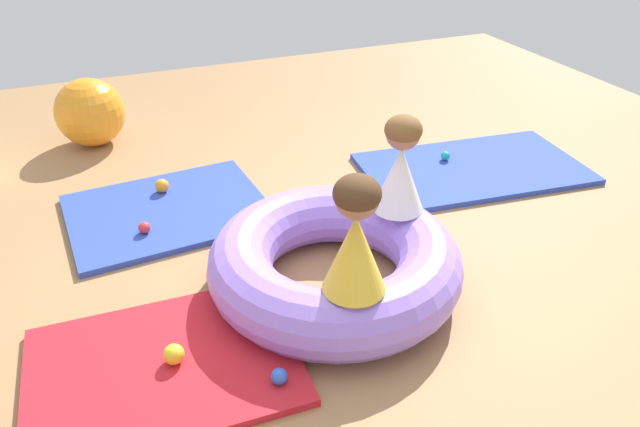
% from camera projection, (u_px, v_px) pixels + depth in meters
% --- Properties ---
extents(ground_plane, '(8.00, 8.00, 0.00)m').
position_uv_depth(ground_plane, '(307.00, 282.00, 3.26)').
color(ground_plane, '#9E7549').
extents(gym_mat_far_right, '(1.21, 0.93, 0.04)m').
position_uv_depth(gym_mat_far_right, '(163.00, 366.00, 2.70)').
color(gym_mat_far_right, red).
rests_on(gym_mat_far_right, ground).
extents(gym_mat_center_rear, '(1.28, 1.05, 0.04)m').
position_uv_depth(gym_mat_center_rear, '(168.00, 211.00, 3.87)').
color(gym_mat_center_rear, '#2D47B7').
rests_on(gym_mat_center_rear, ground).
extents(gym_mat_far_left, '(1.66, 1.06, 0.04)m').
position_uv_depth(gym_mat_far_left, '(473.00, 169.00, 4.38)').
color(gym_mat_far_left, '#2D47B7').
rests_on(gym_mat_far_left, ground).
extents(inflatable_cushion, '(1.32, 1.32, 0.34)m').
position_uv_depth(inflatable_cushion, '(335.00, 262.00, 3.13)').
color(inflatable_cushion, '#9975EA').
rests_on(inflatable_cushion, ground).
extents(child_in_yellow, '(0.39, 0.39, 0.56)m').
position_uv_depth(child_in_yellow, '(356.00, 237.00, 2.53)').
color(child_in_yellow, yellow).
rests_on(child_in_yellow, inflatable_cushion).
extents(child_in_white, '(0.36, 0.36, 0.54)m').
position_uv_depth(child_in_white, '(401.00, 165.00, 3.14)').
color(child_in_white, white).
rests_on(child_in_white, inflatable_cushion).
extents(play_ball_red, '(0.07, 0.07, 0.07)m').
position_uv_depth(play_ball_red, '(144.00, 228.00, 3.59)').
color(play_ball_red, red).
rests_on(play_ball_red, gym_mat_center_rear).
extents(play_ball_teal, '(0.07, 0.07, 0.07)m').
position_uv_depth(play_ball_teal, '(445.00, 156.00, 4.44)').
color(play_ball_teal, teal).
rests_on(play_ball_teal, gym_mat_far_left).
extents(play_ball_orange, '(0.09, 0.09, 0.09)m').
position_uv_depth(play_ball_orange, '(162.00, 186.00, 4.02)').
color(play_ball_orange, orange).
rests_on(play_ball_orange, gym_mat_center_rear).
extents(play_ball_blue, '(0.07, 0.07, 0.07)m').
position_uv_depth(play_ball_blue, '(279.00, 376.00, 2.57)').
color(play_ball_blue, blue).
rests_on(play_ball_blue, gym_mat_far_right).
extents(play_ball_yellow, '(0.09, 0.09, 0.09)m').
position_uv_depth(play_ball_yellow, '(174.00, 354.00, 2.67)').
color(play_ball_yellow, yellow).
rests_on(play_ball_yellow, gym_mat_far_right).
extents(exercise_ball_large, '(0.53, 0.53, 0.53)m').
position_uv_depth(exercise_ball_large, '(90.00, 112.00, 4.67)').
color(exercise_ball_large, orange).
rests_on(exercise_ball_large, ground).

